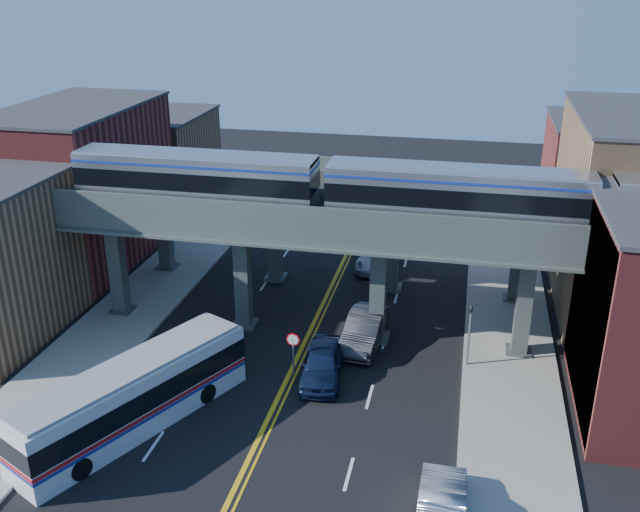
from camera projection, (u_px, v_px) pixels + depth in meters
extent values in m
plane|color=black|center=(273.00, 408.00, 35.00)|extent=(120.00, 120.00, 0.00)
cube|color=gray|center=(144.00, 298.00, 46.24)|extent=(5.00, 70.00, 0.16)
cube|color=gray|center=(508.00, 335.00, 41.76)|extent=(5.00, 70.00, 0.16)
cube|color=maroon|center=(82.00, 185.00, 50.96)|extent=(8.00, 14.00, 11.00)
cube|color=olive|center=(160.00, 160.00, 63.27)|extent=(8.00, 10.00, 8.00)
cube|color=olive|center=(633.00, 215.00, 43.55)|extent=(8.00, 14.00, 12.00)
cube|color=maroon|center=(599.00, 180.00, 55.87)|extent=(8.00, 10.00, 9.00)
cube|color=#226B96|center=(587.00, 314.00, 33.96)|extent=(0.10, 9.50, 9.50)
cube|color=#434E4B|center=(118.00, 269.00, 43.42)|extent=(0.85, 0.85, 6.00)
cube|color=#434E4B|center=(243.00, 280.00, 41.86)|extent=(0.85, 0.85, 6.00)
cube|color=#434E4B|center=(378.00, 292.00, 40.30)|extent=(0.85, 0.85, 6.00)
cube|color=#434E4B|center=(524.00, 306.00, 38.74)|extent=(0.85, 0.85, 6.00)
cube|color=#4A544E|center=(309.00, 226.00, 39.66)|extent=(52.00, 3.60, 1.40)
cube|color=#434E4B|center=(164.00, 230.00, 49.74)|extent=(0.85, 0.85, 6.00)
cube|color=#434E4B|center=(275.00, 238.00, 48.18)|extent=(0.85, 0.85, 6.00)
cube|color=#434E4B|center=(393.00, 248.00, 46.62)|extent=(0.85, 0.85, 6.00)
cube|color=#434E4B|center=(519.00, 257.00, 45.06)|extent=(0.85, 0.85, 6.00)
cube|color=#4A544E|center=(333.00, 190.00, 45.99)|extent=(52.00, 3.60, 1.40)
cube|color=black|center=(127.00, 199.00, 41.47)|extent=(1.98, 1.98, 0.23)
cube|color=black|center=(272.00, 209.00, 39.76)|extent=(1.98, 1.98, 0.23)
cube|color=#A6A9B0|center=(196.00, 178.00, 40.03)|extent=(13.68, 2.61, 2.88)
cube|color=black|center=(196.00, 175.00, 39.97)|extent=(13.70, 2.67, 0.99)
cube|color=black|center=(374.00, 217.00, 38.65)|extent=(1.98, 1.98, 0.23)
cube|color=black|center=(541.00, 228.00, 36.94)|extent=(1.98, 1.98, 0.23)
cube|color=#A6A9B0|center=(457.00, 194.00, 37.20)|extent=(13.68, 2.61, 2.88)
cube|color=black|center=(458.00, 192.00, 37.14)|extent=(13.70, 2.67, 0.99)
cylinder|color=slate|center=(293.00, 358.00, 37.21)|extent=(0.09, 0.09, 2.30)
cylinder|color=red|center=(293.00, 340.00, 36.79)|extent=(0.76, 0.04, 0.76)
cylinder|color=slate|center=(469.00, 341.00, 38.01)|extent=(0.12, 0.12, 3.20)
imported|color=black|center=(472.00, 306.00, 37.23)|extent=(0.15, 0.18, 0.90)
cube|color=silver|center=(134.00, 397.00, 33.17)|extent=(7.67, 12.00, 3.12)
cube|color=black|center=(133.00, 389.00, 33.01)|extent=(7.74, 12.06, 1.06)
cube|color=#B21419|center=(135.00, 402.00, 33.28)|extent=(7.73, 12.06, 0.18)
cylinder|color=black|center=(64.00, 457.00, 30.77)|extent=(2.88, 2.10, 1.01)
cylinder|color=black|center=(190.00, 385.00, 36.03)|extent=(2.88, 2.10, 1.01)
imported|color=#101D3D|center=(323.00, 363.00, 37.26)|extent=(2.54, 5.27, 1.73)
imported|color=#2D2D30|center=(365.00, 330.00, 40.59)|extent=(2.31, 5.67, 1.83)
imported|color=silver|center=(378.00, 257.00, 51.02)|extent=(2.83, 5.65, 1.54)
imported|color=#BCBCC1|center=(373.00, 241.00, 53.84)|extent=(2.63, 5.41, 1.52)
imported|color=#ABABB0|center=(442.00, 507.00, 27.45)|extent=(1.83, 5.17, 1.70)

